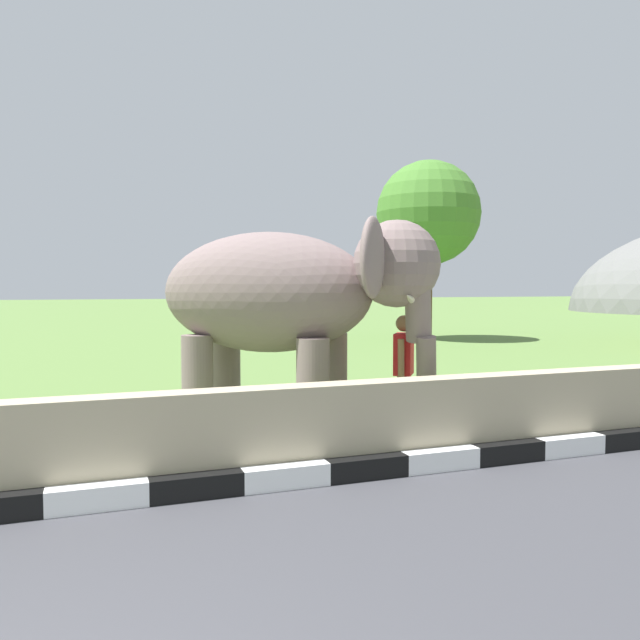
% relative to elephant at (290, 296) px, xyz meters
% --- Properties ---
extents(barrier_parapet, '(28.00, 0.36, 1.00)m').
position_rel_elephant_xyz_m(barrier_parapet, '(-1.59, -2.08, -1.42)').
color(barrier_parapet, tan).
rests_on(barrier_parapet, ground_plane).
extents(elephant, '(3.93, 3.68, 2.94)m').
position_rel_elephant_xyz_m(elephant, '(0.00, 0.00, 0.00)').
color(elephant, gray).
rests_on(elephant, ground_plane).
extents(person_handler, '(0.46, 0.59, 1.66)m').
position_rel_elephant_xyz_m(person_handler, '(1.50, -0.56, -1.00)').
color(person_handler, navy).
rests_on(person_handler, ground_plane).
extents(tree_distant, '(4.01, 4.01, 6.92)m').
position_rel_elephant_xyz_m(tree_distant, '(9.67, 13.02, 2.97)').
color(tree_distant, brown).
rests_on(tree_distant, ground_plane).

